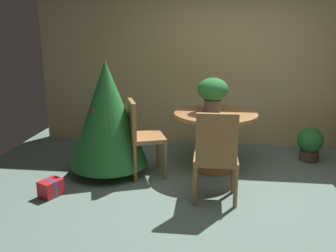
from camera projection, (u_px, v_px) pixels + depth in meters
name	position (u px, v px, depth m)	size (l,w,h in m)	color
ground_plane	(234.00, 206.00, 3.69)	(6.60, 6.60, 0.00)	slate
back_wall_panel	(229.00, 62.00, 5.46)	(6.00, 0.10, 2.60)	tan
round_dining_table	(215.00, 129.00, 4.59)	(1.06, 1.06, 0.75)	#9E6B3D
flower_vase	(213.00, 92.00, 4.51)	(0.39, 0.39, 0.44)	#665B51
wooden_chair_near	(216.00, 153.00, 3.65)	(0.46, 0.40, 0.99)	#9E6B3D
wooden_chair_left	(141.00, 133.00, 4.37)	(0.54, 0.57, 0.96)	#9E6B3D
holiday_tree	(107.00, 114.00, 4.40)	(0.99, 0.99, 1.43)	brown
gift_box_red	(51.00, 188.00, 3.91)	(0.26, 0.29, 0.18)	red
potted_plant	(310.00, 143.00, 4.94)	(0.35, 0.35, 0.48)	#4C382D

